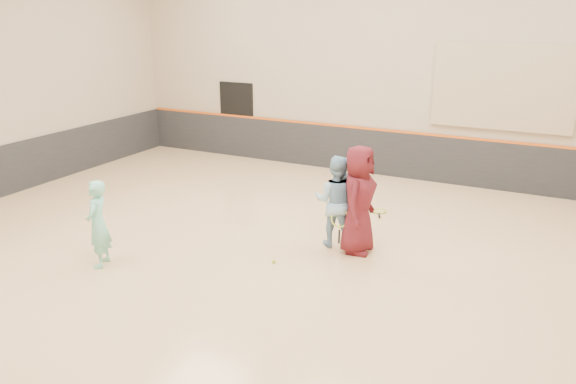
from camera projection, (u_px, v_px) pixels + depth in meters
The scene contains 13 objects.
room at pixel (279, 217), 9.68m from camera, with size 15.04×12.04×6.22m.
wainscot_back at pixel (383, 153), 14.82m from camera, with size 14.90×0.04×1.20m, color #232326.
accent_stripe at pixel (384, 130), 14.62m from camera, with size 14.90×0.03×0.06m, color #D85914.
acoustic_panel at pixel (503, 87), 13.02m from camera, with size 3.20×0.08×2.00m, color tan.
doorway at pixel (237, 120), 16.59m from camera, with size 1.10×0.05×2.20m, color black.
girl at pixel (98, 224), 9.51m from camera, with size 0.56×0.37×1.53m, color #7BD5BD.
instructor at pixel (336, 201), 10.32m from camera, with size 0.84×0.66×1.73m, color #8AB7D5.
young_man at pixel (359, 200), 10.01m from camera, with size 0.97×0.63×1.99m, color #5A151D.
held_racket at pixel (340, 218), 10.10m from camera, with size 0.34×0.34×0.70m, color yellow, non-canonical shape.
spare_racket at pixel (379, 210), 12.28m from camera, with size 0.77×0.77×0.08m, color #A0BF2A, non-canonical shape.
ball_under_racket at pixel (274, 261), 9.80m from camera, with size 0.07×0.07×0.07m, color #B2D230.
ball_in_hand at pixel (366, 192), 9.80m from camera, with size 0.07×0.07×0.07m, color yellow.
ball_beside_spare at pixel (349, 238), 10.82m from camera, with size 0.07×0.07×0.07m, color yellow.
Camera 1 is at (4.20, -8.03, 4.25)m, focal length 35.00 mm.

